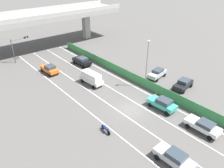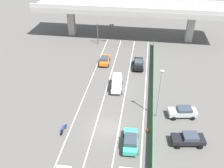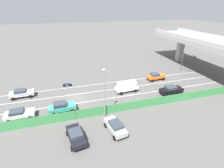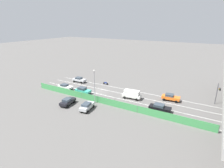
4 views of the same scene
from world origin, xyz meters
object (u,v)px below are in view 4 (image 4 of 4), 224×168
(parked_sedan_dark, at_px, (68,101))
(traffic_light, at_px, (218,91))
(car_van_white, at_px, (132,94))
(street_lamp, at_px, (94,84))
(car_sedan_silver, at_px, (79,79))
(car_taxi_teal, at_px, (83,90))
(car_sedan_black, at_px, (160,107))
(car_taxi_orange, at_px, (171,97))
(motorcycle, at_px, (106,83))
(parked_wagon_silver, at_px, (87,106))
(car_sedan_white, at_px, (65,86))
(traffic_cone, at_px, (87,97))

(parked_sedan_dark, xyz_separation_m, traffic_light, (-16.64, 29.76, 2.78))
(car_van_white, xyz_separation_m, street_lamp, (6.91, -6.42, 3.62))
(car_sedan_silver, height_order, traffic_light, traffic_light)
(car_taxi_teal, relative_size, car_sedan_black, 0.93)
(car_sedan_silver, xyz_separation_m, car_taxi_orange, (-0.08, 28.92, 0.01))
(motorcycle, xyz_separation_m, parked_wagon_silver, (16.70, 5.71, 0.47))
(car_sedan_white, distance_m, traffic_cone, 9.66)
(car_sedan_white, height_order, traffic_light, traffic_light)
(car_taxi_orange, distance_m, street_lamp, 18.91)
(car_sedan_black, relative_size, motorcycle, 2.41)
(car_taxi_orange, bearing_deg, car_van_white, -67.19)
(parked_wagon_silver, distance_m, street_lamp, 5.52)
(motorcycle, bearing_deg, car_sedan_silver, -74.74)
(car_sedan_silver, bearing_deg, motorcycle, 105.26)
(car_sedan_white, height_order, parked_sedan_dark, parked_sedan_dark)
(car_sedan_silver, distance_m, parked_wagon_silver, 20.28)
(traffic_light, distance_m, street_lamp, 27.90)
(car_taxi_teal, distance_m, street_lamp, 8.26)
(motorcycle, bearing_deg, car_sedan_white, -39.21)
(traffic_light, height_order, street_lamp, street_lamp)
(car_van_white, height_order, street_lamp, street_lamp)
(car_taxi_orange, xyz_separation_m, traffic_cone, (9.37, -18.65, -0.57))
(motorcycle, bearing_deg, street_lamp, 21.77)
(car_sedan_silver, xyz_separation_m, street_lamp, (10.51, 13.75, 3.94))
(car_van_white, xyz_separation_m, car_sedan_black, (3.33, 8.16, -0.32))
(car_taxi_teal, bearing_deg, car_sedan_black, 90.52)
(car_sedan_white, bearing_deg, car_sedan_black, 90.46)
(car_sedan_silver, bearing_deg, car_sedan_black, 76.24)
(street_lamp, bearing_deg, car_sedan_white, -104.59)
(car_sedan_white, bearing_deg, traffic_cone, 77.22)
(car_sedan_black, bearing_deg, traffic_light, 131.13)
(street_lamp, bearing_deg, traffic_light, 116.80)
(car_van_white, bearing_deg, parked_sedan_dark, -45.82)
(traffic_light, bearing_deg, car_sedan_white, -76.29)
(car_sedan_black, distance_m, traffic_cone, 18.23)
(motorcycle, height_order, street_lamp, street_lamp)
(parked_sedan_dark, bearing_deg, car_sedan_silver, -148.71)
(car_van_white, height_order, parked_wagon_silver, car_van_white)
(car_sedan_black, bearing_deg, parked_wagon_silver, -62.09)
(car_van_white, bearing_deg, car_taxi_teal, -74.68)
(car_sedan_white, relative_size, motorcycle, 2.27)
(car_sedan_silver, relative_size, car_sedan_black, 0.95)
(car_taxi_orange, distance_m, traffic_light, 10.28)
(street_lamp, bearing_deg, motorcycle, -158.23)
(car_van_white, bearing_deg, car_taxi_orange, 112.81)
(motorcycle, xyz_separation_m, traffic_cone, (11.64, 1.65, -0.11))
(traffic_light, bearing_deg, traffic_cone, -68.20)
(car_taxi_teal, bearing_deg, car_van_white, 105.32)
(parked_sedan_dark, height_order, traffic_cone, parked_sedan_dark)
(car_sedan_black, distance_m, motorcycle, 21.80)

